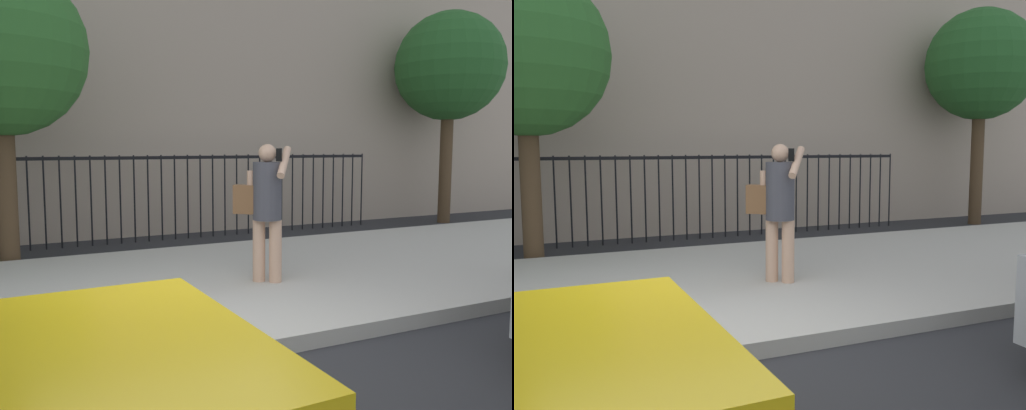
{
  "view_description": "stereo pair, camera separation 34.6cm",
  "coord_description": "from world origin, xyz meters",
  "views": [
    {
      "loc": [
        -1.4,
        -3.8,
        1.75
      ],
      "look_at": [
        1.48,
        2.06,
        1.04
      ],
      "focal_mm": 37.61,
      "sensor_mm": 36.0,
      "label": 1
    },
    {
      "loc": [
        -1.09,
        -3.94,
        1.75
      ],
      "look_at": [
        1.48,
        2.06,
        1.04
      ],
      "focal_mm": 37.61,
      "sensor_mm": 36.0,
      "label": 2
    }
  ],
  "objects": [
    {
      "name": "sidewalk",
      "position": [
        0.0,
        2.2,
        0.07
      ],
      "size": [
        28.0,
        4.4,
        0.15
      ],
      "primitive_type": "cube",
      "color": "#B2ADA3",
      "rests_on": "ground"
    },
    {
      "name": "pedestrian_on_phone",
      "position": [
        1.46,
        1.78,
        1.1
      ],
      "size": [
        0.7,
        0.66,
        1.63
      ],
      "color": "tan",
      "rests_on": "sidewalk"
    },
    {
      "name": "iron_fence",
      "position": [
        0.0,
        5.9,
        1.02
      ],
      "size": [
        12.03,
        0.04,
        1.6
      ],
      "color": "black",
      "rests_on": "ground"
    },
    {
      "name": "ground_plane",
      "position": [
        0.0,
        0.0,
        0.0
      ],
      "size": [
        60.0,
        60.0,
        0.0
      ],
      "primitive_type": "plane",
      "color": "#28282B"
    },
    {
      "name": "street_tree_near",
      "position": [
        7.97,
        5.36,
        3.53
      ],
      "size": [
        2.43,
        2.43,
        4.77
      ],
      "color": "#4C3823",
      "rests_on": "ground"
    },
    {
      "name": "street_tree_far",
      "position": [
        -1.24,
        4.64,
        3.07
      ],
      "size": [
        2.42,
        2.42,
        4.31
      ],
      "color": "#4C3823",
      "rests_on": "ground"
    }
  ]
}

